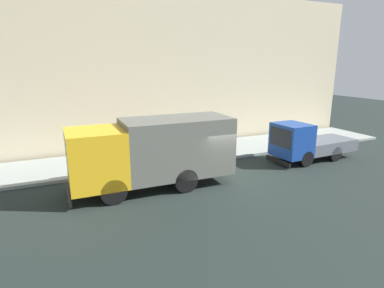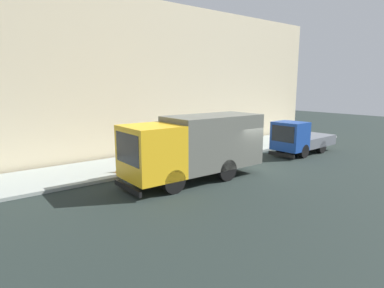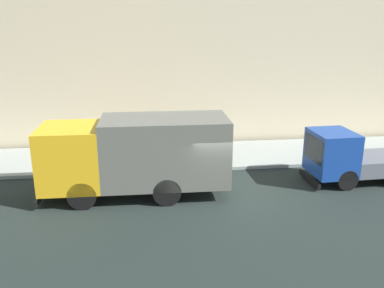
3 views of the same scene
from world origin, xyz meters
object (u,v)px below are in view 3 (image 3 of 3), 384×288
street_sign_post (144,140)px  pedestrian_walking (130,147)px  pedestrian_standing (160,132)px  traffic_cone_orange (83,161)px  large_utility_truck (137,153)px  small_flatbed_truck (356,158)px

street_sign_post → pedestrian_walking: bearing=48.4°
pedestrian_standing → street_sign_post: 3.47m
traffic_cone_orange → pedestrian_standing: bearing=-53.0°
pedestrian_walking → traffic_cone_orange: pedestrian_walking is taller
pedestrian_standing → traffic_cone_orange: size_ratio=2.35×
pedestrian_standing → traffic_cone_orange: 4.75m
large_utility_truck → pedestrian_walking: size_ratio=4.41×
traffic_cone_orange → street_sign_post: bearing=-99.3°
small_flatbed_truck → pedestrian_standing: size_ratio=3.36×
street_sign_post → large_utility_truck: bearing=174.4°
pedestrian_standing → pedestrian_walking: bearing=110.2°
pedestrian_walking → small_flatbed_truck: bearing=54.4°
pedestrian_standing → traffic_cone_orange: bearing=86.7°
street_sign_post → traffic_cone_orange: bearing=80.7°
pedestrian_standing → street_sign_post: (-3.32, 0.88, 0.52)m
large_utility_truck → small_flatbed_truck: large_utility_truck is taller
traffic_cone_orange → street_sign_post: 3.11m
large_utility_truck → pedestrian_walking: large_utility_truck is taller
small_flatbed_truck → street_sign_post: 9.52m
large_utility_truck → small_flatbed_truck: size_ratio=1.35×
large_utility_truck → pedestrian_standing: bearing=-10.2°
pedestrian_standing → large_utility_truck: bearing=129.0°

